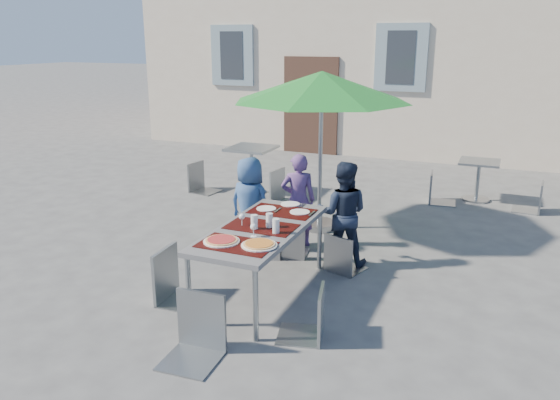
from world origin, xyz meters
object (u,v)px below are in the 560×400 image
at_px(pizza_near_left, 221,240).
at_px(child_1, 298,200).
at_px(chair_3, 173,244).
at_px(pizza_near_right, 259,244).
at_px(bg_chair_r_0, 272,165).
at_px(patio_umbrella, 322,88).
at_px(child_0, 250,204).
at_px(bg_chair_l_0, 200,160).
at_px(chair_0, 261,208).
at_px(bg_chair_l_1, 439,170).
at_px(child_2, 343,213).
at_px(chair_4, 311,284).
at_px(bg_chair_r_1, 537,179).
at_px(chair_2, 343,231).
at_px(dining_table, 261,232).
at_px(chair_5, 194,290).
at_px(chair_1, 291,218).
at_px(cafe_table_1, 478,175).
at_px(cafe_table_0, 252,160).

xyz_separation_m(pizza_near_left, child_1, (-0.01, 2.03, -0.16)).
bearing_deg(chair_3, pizza_near_right, -1.68).
distance_m(child_1, bg_chair_r_0, 2.07).
bearing_deg(patio_umbrella, child_0, -115.71).
relative_size(pizza_near_left, child_0, 0.29).
relative_size(child_1, bg_chair_l_0, 1.25).
distance_m(chair_0, bg_chair_l_1, 3.64).
relative_size(child_2, chair_3, 1.19).
height_order(pizza_near_right, bg_chair_l_1, bg_chair_l_1).
xyz_separation_m(chair_4, bg_chair_r_1, (1.93, 4.85, 0.00)).
distance_m(child_1, child_2, 0.78).
bearing_deg(patio_umbrella, child_1, -92.91).
relative_size(chair_0, chair_2, 1.23).
bearing_deg(chair_4, bg_chair_r_1, 68.31).
relative_size(child_2, chair_0, 1.17).
distance_m(dining_table, patio_umbrella, 2.56).
relative_size(child_1, chair_5, 1.18).
height_order(pizza_near_left, chair_0, chair_0).
bearing_deg(chair_1, chair_0, -155.74).
relative_size(bg_chair_r_0, bg_chair_l_1, 1.09).
bearing_deg(cafe_table_1, chair_0, -122.20).
bearing_deg(child_1, bg_chair_r_0, -79.93).
distance_m(patio_umbrella, cafe_table_1, 3.40).
relative_size(cafe_table_0, bg_chair_r_0, 0.78).
xyz_separation_m(child_1, chair_3, (-0.59, -1.96, 0.01)).
height_order(pizza_near_right, chair_2, chair_2).
distance_m(child_0, child_1, 0.63).
bearing_deg(pizza_near_right, bg_chair_r_1, 62.35).
xyz_separation_m(chair_3, bg_chair_r_1, (3.44, 4.71, -0.09)).
distance_m(child_0, patio_umbrella, 1.84).
bearing_deg(bg_chair_l_0, child_0, -46.93).
bearing_deg(bg_chair_r_0, bg_chair_l_0, 178.28).
relative_size(child_1, cafe_table_1, 1.80).
xyz_separation_m(cafe_table_0, cafe_table_1, (3.66, 0.98, -0.14)).
relative_size(cafe_table_0, cafe_table_1, 1.19).
xyz_separation_m(pizza_near_left, chair_1, (0.05, 1.62, -0.26)).
distance_m(chair_1, patio_umbrella, 1.85).
relative_size(dining_table, pizza_near_left, 5.40).
relative_size(chair_1, chair_2, 1.01).
distance_m(chair_2, chair_5, 2.24).
relative_size(chair_0, chair_3, 1.01).
bearing_deg(chair_0, chair_5, -79.53).
xyz_separation_m(patio_umbrella, bg_chair_l_1, (1.37, 1.93, -1.41)).
distance_m(child_0, chair_4, 2.24).
relative_size(chair_4, cafe_table_1, 1.33).
bearing_deg(bg_chair_l_1, pizza_near_left, -106.60).
bearing_deg(pizza_near_left, chair_0, 100.51).
bearing_deg(bg_chair_l_1, dining_table, -106.67).
xyz_separation_m(patio_umbrella, bg_chair_r_0, (-1.17, 0.99, -1.36)).
relative_size(child_2, chair_1, 1.43).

